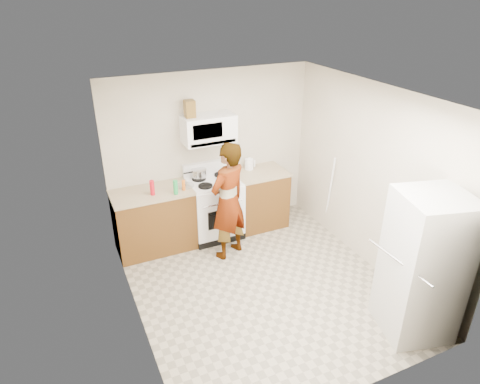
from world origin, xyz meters
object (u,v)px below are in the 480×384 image
person (228,201)px  kettle (249,164)px  fridge (423,266)px  microwave (209,129)px  gas_range (214,207)px  saucepan (199,173)px

person → kettle: size_ratio=10.32×
person → fridge: 2.60m
microwave → person: (-0.01, -0.72, -0.84)m
person → microwave: bearing=-115.5°
gas_range → fridge: bearing=-65.2°
fridge → saucepan: 3.35m
person → kettle: 1.04m
gas_range → person: 0.70m
microwave → fridge: bearing=-66.1°
fridge → kettle: bearing=116.8°
microwave → person: size_ratio=0.44×
fridge → kettle: fridge is taller
microwave → saucepan: bearing=167.0°
person → kettle: bearing=-156.5°
person → kettle: person is taller
person → saucepan: (-0.15, 0.76, 0.15)m
person → fridge: size_ratio=1.01×
saucepan → kettle: bearing=0.5°
gas_range → saucepan: bearing=134.7°
microwave → fridge: size_ratio=0.45×
kettle → saucepan: bearing=-167.5°
gas_range → fridge: size_ratio=0.66×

